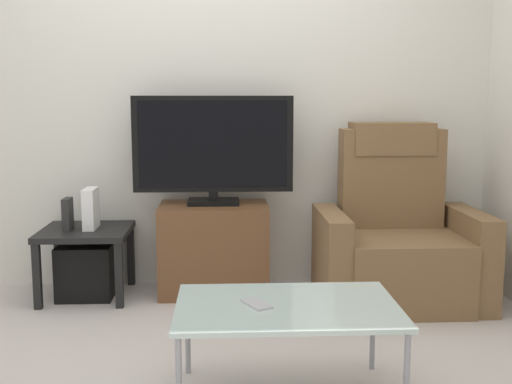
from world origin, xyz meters
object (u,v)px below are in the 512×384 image
object	(u,v)px
recliner_armchair	(397,240)
game_console	(91,209)
book_upright	(68,214)
coffee_table	(287,310)
television	(213,147)
subwoofer_box	(87,270)
side_table	(86,239)
cell_phone	(256,304)
tv_stand	(214,249)

from	to	relation	value
recliner_armchair	game_console	size ratio (longest dim) A/B	4.31
book_upright	coffee_table	size ratio (longest dim) A/B	0.22
book_upright	coffee_table	distance (m)	1.87
television	subwoofer_box	xyz separation A→B (m)	(-0.79, -0.06, -0.76)
side_table	coffee_table	size ratio (longest dim) A/B	0.60
television	cell_phone	world-z (taller)	television
tv_stand	recliner_armchair	size ratio (longest dim) A/B	0.63
television	coffee_table	distance (m)	1.62
television	tv_stand	bearing A→B (deg)	-90.00
tv_stand	television	xyz separation A→B (m)	(0.00, 0.02, 0.64)
recliner_armchair	subwoofer_box	distance (m)	1.94
recliner_armchair	side_table	xyz separation A→B (m)	(-1.92, 0.15, -0.01)
television	cell_phone	distance (m)	1.59
recliner_armchair	side_table	bearing A→B (deg)	164.91
tv_stand	cell_phone	bearing A→B (deg)	-82.34
recliner_armchair	cell_phone	xyz separation A→B (m)	(-0.93, -1.28, 0.04)
book_upright	cell_phone	distance (m)	1.79
television	book_upright	bearing A→B (deg)	-175.15
subwoofer_box	game_console	xyz separation A→B (m)	(0.04, 0.01, 0.39)
side_table	game_console	size ratio (longest dim) A/B	2.16
coffee_table	cell_phone	world-z (taller)	cell_phone
tv_stand	recliner_armchair	bearing A→B (deg)	-9.42
game_console	side_table	bearing A→B (deg)	-164.05
recliner_armchair	book_upright	size ratio (longest dim) A/B	5.52
game_console	subwoofer_box	bearing A→B (deg)	-164.05
book_upright	coffee_table	bearing A→B (deg)	-49.25
recliner_armchair	game_console	world-z (taller)	recliner_armchair
subwoofer_box	book_upright	size ratio (longest dim) A/B	1.71
television	coffee_table	xyz separation A→B (m)	(0.32, -1.49, -0.55)
tv_stand	cell_phone	size ratio (longest dim) A/B	4.53
television	book_upright	world-z (taller)	television
television	book_upright	distance (m)	0.98
game_console	recliner_armchair	bearing A→B (deg)	-4.85
subwoofer_box	coffee_table	size ratio (longest dim) A/B	0.37
coffee_table	recliner_armchair	bearing A→B (deg)	57.91
tv_stand	side_table	distance (m)	0.80
book_upright	game_console	world-z (taller)	game_console
side_table	recliner_armchair	bearing A→B (deg)	-4.46
tv_stand	subwoofer_box	bearing A→B (deg)	-177.34
book_upright	cell_phone	xyz separation A→B (m)	(1.09, -1.41, -0.12)
coffee_table	book_upright	bearing A→B (deg)	130.75
side_table	game_console	world-z (taller)	game_console
side_table	book_upright	bearing A→B (deg)	-168.69
tv_stand	coffee_table	world-z (taller)	tv_stand
recliner_armchair	television	bearing A→B (deg)	159.01
game_console	television	bearing A→B (deg)	3.46
side_table	book_upright	size ratio (longest dim) A/B	2.76
coffee_table	cell_phone	distance (m)	0.13
side_table	cell_phone	bearing A→B (deg)	-55.32
television	side_table	distance (m)	0.97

